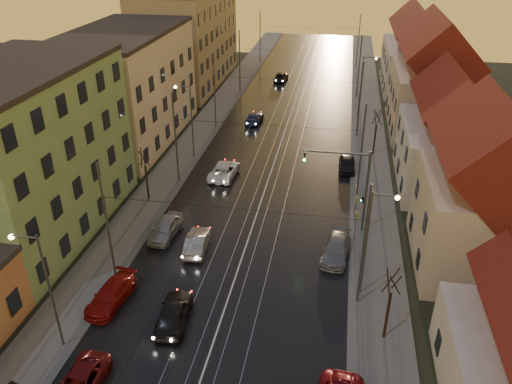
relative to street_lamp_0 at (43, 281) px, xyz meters
The scene contains 42 objects.
road 39.38m from the street_lamp_0, 76.53° to the left, with size 16.00×120.00×0.04m, color black.
sidewalk_left 38.31m from the street_lamp_0, 91.35° to the left, with size 4.00×120.00×0.15m, color #4C4C4C.
sidewalk_right 42.80m from the street_lamp_0, 63.31° to the left, with size 4.00×120.00×0.15m, color #4C4C4C.
tram_rail_0 38.92m from the street_lamp_0, 79.70° to the left, with size 0.06×120.00×0.03m, color gray.
tram_rail_1 39.20m from the street_lamp_0, 77.63° to the left, with size 0.06×120.00×0.03m, color gray.
tram_rail_2 39.56m from the street_lamp_0, 75.43° to the left, with size 0.06×120.00×0.03m, color gray.
tram_rail_3 39.94m from the street_lamp_0, 73.43° to the left, with size 0.06×120.00×0.03m, color gray.
apartment_left_1 14.73m from the street_lamp_0, 124.98° to the left, with size 10.00×18.00×13.00m, color #669760.
apartment_left_2 33.10m from the street_lamp_0, 104.70° to the left, with size 10.00×20.00×12.00m, color beige.
apartment_left_3 56.67m from the street_lamp_0, 98.53° to the left, with size 10.00×24.00×14.00m, color tan.
house_right_1 29.17m from the street_lamp_0, 26.47° to the left, with size 8.67×10.20×10.80m.
house_right_2 36.84m from the street_lamp_0, 44.89° to the left, with size 9.18×12.24×9.20m.
house_right_3 48.61m from the street_lamp_0, 57.52° to the left, with size 9.18×14.28×11.50m.
house_right_4 64.52m from the street_lamp_0, 66.13° to the left, with size 9.18×16.32×10.00m.
catenary_pole_l_1 7.03m from the street_lamp_0, 85.88° to the left, with size 0.16×0.16×9.00m, color #595B60.
catenary_pole_r_1 19.04m from the street_lamp_0, 21.57° to the left, with size 0.16×0.16×9.00m, color #595B60.
catenary_pole_l_2 22.01m from the street_lamp_0, 88.69° to the left, with size 0.16×0.16×9.00m, color #595B60.
catenary_pole_r_2 28.24m from the street_lamp_0, 51.17° to the left, with size 0.16×0.16×9.00m, color #595B60.
catenary_pole_l_3 37.01m from the street_lamp_0, 89.22° to the left, with size 0.16×0.16×9.00m, color #595B60.
catenary_pole_r_3 41.02m from the street_lamp_0, 64.43° to the left, with size 0.16×0.16×9.00m, color #595B60.
catenary_pole_l_4 52.00m from the street_lamp_0, 89.44° to the left, with size 0.16×0.16×9.00m, color #595B60.
catenary_pole_r_4 54.93m from the street_lamp_0, 71.20° to the left, with size 0.16×0.16×9.00m, color #595B60.
catenary_pole_l_5 70.00m from the street_lamp_0, 89.59° to the left, with size 0.16×0.16×9.00m, color #595B60.
catenary_pole_r_5 72.21m from the street_lamp_0, 75.81° to the left, with size 0.16×0.16×9.00m, color #595B60.
street_lamp_0 is the anchor object (origin of this frame).
street_lamp_1 19.89m from the street_lamp_0, 23.72° to the left, with size 1.75×0.32×8.00m.
street_lamp_2 28.00m from the street_lamp_0, 90.00° to the left, with size 1.75×0.32×8.00m.
street_lamp_3 47.62m from the street_lamp_0, 67.52° to the left, with size 1.75×0.32×8.00m.
traffic_light_mast 23.42m from the street_lamp_0, 43.10° to the left, with size 5.30×0.32×7.20m.
bare_tree_0 18.19m from the street_lamp_0, 93.47° to the left, with size 1.09×1.09×5.11m.
bare_tree_1 19.86m from the street_lamp_0, 11.71° to the left, with size 1.09×1.09×5.11m.
bare_tree_2 37.56m from the street_lamp_0, 58.63° to the left, with size 1.09×1.09×5.11m.
driving_car_0 8.09m from the street_lamp_0, 26.82° to the left, with size 1.84×4.56×1.55m, color black.
driving_car_1 13.13m from the street_lamp_0, 64.00° to the left, with size 1.49×4.26×1.40m, color #99999E.
driving_car_2 24.73m from the street_lamp_0, 79.01° to the left, with size 2.29×4.96×1.38m, color silver.
driving_car_3 40.02m from the street_lamp_0, 82.93° to the left, with size 1.79×4.41×1.28m, color navy.
driving_car_4 59.36m from the street_lamp_0, 84.39° to the left, with size 1.78×4.42×1.51m, color black.
parked_left_1 5.93m from the street_lamp_0, 45.04° to the right, with size 2.03×4.41×1.22m, color #601013.
parked_left_2 6.12m from the street_lamp_0, 70.15° to the left, with size 1.86×4.58×1.33m, color maroon.
parked_left_3 13.49m from the street_lamp_0, 79.15° to the left, with size 1.77×4.39×1.50m, color #A4A4A9.
parked_right_1 20.56m from the street_lamp_0, 36.80° to the left, with size 1.88×4.63×1.34m, color gray.
parked_right_2 32.52m from the street_lamp_0, 58.80° to the left, with size 1.63×4.06×1.38m, color black.
Camera 1 is at (6.40, -17.66, 22.46)m, focal length 35.00 mm.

